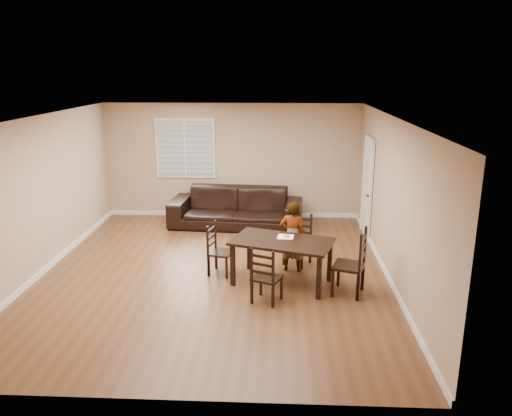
{
  "coord_description": "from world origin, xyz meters",
  "views": [
    {
      "loc": [
        1.13,
        -8.09,
        3.47
      ],
      "look_at": [
        0.7,
        0.69,
        1.0
      ],
      "focal_mm": 35.0,
      "sensor_mm": 36.0,
      "label": 1
    }
  ],
  "objects_px": {
    "chair_left": "(215,251)",
    "donut": "(287,236)",
    "chair_right": "(357,266)",
    "chair_near": "(300,240)",
    "child": "(292,236)",
    "chair_far": "(264,279)",
    "sofa": "(236,208)",
    "dining_table": "(282,245)"
  },
  "relations": [
    {
      "from": "chair_left",
      "to": "child",
      "type": "relative_size",
      "value": 0.72
    },
    {
      "from": "chair_near",
      "to": "child",
      "type": "xyz_separation_m",
      "value": [
        -0.16,
        -0.41,
        0.21
      ]
    },
    {
      "from": "chair_far",
      "to": "chair_left",
      "type": "relative_size",
      "value": 1.0
    },
    {
      "from": "chair_left",
      "to": "donut",
      "type": "relative_size",
      "value": 8.63
    },
    {
      "from": "dining_table",
      "to": "chair_far",
      "type": "height_order",
      "value": "chair_far"
    },
    {
      "from": "donut",
      "to": "sofa",
      "type": "bearing_deg",
      "value": 110.71
    },
    {
      "from": "dining_table",
      "to": "chair_right",
      "type": "height_order",
      "value": "chair_right"
    },
    {
      "from": "chair_far",
      "to": "donut",
      "type": "xyz_separation_m",
      "value": [
        0.35,
        0.96,
        0.37
      ]
    },
    {
      "from": "chair_far",
      "to": "donut",
      "type": "distance_m",
      "value": 1.09
    },
    {
      "from": "chair_far",
      "to": "child",
      "type": "distance_m",
      "value": 1.44
    },
    {
      "from": "child",
      "to": "chair_near",
      "type": "bearing_deg",
      "value": -102.24
    },
    {
      "from": "dining_table",
      "to": "chair_near",
      "type": "relative_size",
      "value": 1.93
    },
    {
      "from": "chair_left",
      "to": "donut",
      "type": "bearing_deg",
      "value": -85.01
    },
    {
      "from": "dining_table",
      "to": "sofa",
      "type": "height_order",
      "value": "sofa"
    },
    {
      "from": "chair_far",
      "to": "dining_table",
      "type": "bearing_deg",
      "value": -86.07
    },
    {
      "from": "chair_right",
      "to": "donut",
      "type": "xyz_separation_m",
      "value": [
        -1.1,
        0.55,
        0.29
      ]
    },
    {
      "from": "chair_far",
      "to": "chair_right",
      "type": "relative_size",
      "value": 0.83
    },
    {
      "from": "chair_left",
      "to": "child",
      "type": "distance_m",
      "value": 1.37
    },
    {
      "from": "chair_near",
      "to": "donut",
      "type": "relative_size",
      "value": 8.94
    },
    {
      "from": "chair_left",
      "to": "chair_right",
      "type": "relative_size",
      "value": 0.84
    },
    {
      "from": "child",
      "to": "sofa",
      "type": "xyz_separation_m",
      "value": [
        -1.21,
        2.53,
        -0.2
      ]
    },
    {
      "from": "chair_far",
      "to": "donut",
      "type": "bearing_deg",
      "value": -87.09
    },
    {
      "from": "donut",
      "to": "chair_far",
      "type": "bearing_deg",
      "value": -109.79
    },
    {
      "from": "chair_right",
      "to": "donut",
      "type": "height_order",
      "value": "chair_right"
    },
    {
      "from": "child",
      "to": "sofa",
      "type": "height_order",
      "value": "child"
    },
    {
      "from": "chair_far",
      "to": "child",
      "type": "relative_size",
      "value": 0.72
    },
    {
      "from": "dining_table",
      "to": "chair_near",
      "type": "height_order",
      "value": "chair_near"
    },
    {
      "from": "child",
      "to": "donut",
      "type": "distance_m",
      "value": 0.43
    },
    {
      "from": "chair_right",
      "to": "sofa",
      "type": "relative_size",
      "value": 0.37
    },
    {
      "from": "chair_right",
      "to": "child",
      "type": "xyz_separation_m",
      "value": [
        -0.99,
        0.94,
        0.14
      ]
    },
    {
      "from": "chair_far",
      "to": "donut",
      "type": "relative_size",
      "value": 8.62
    },
    {
      "from": "sofa",
      "to": "chair_near",
      "type": "bearing_deg",
      "value": -53.26
    },
    {
      "from": "chair_left",
      "to": "sofa",
      "type": "xyz_separation_m",
      "value": [
        0.13,
        2.71,
        0.02
      ]
    },
    {
      "from": "dining_table",
      "to": "chair_far",
      "type": "bearing_deg",
      "value": -90.59
    },
    {
      "from": "chair_far",
      "to": "child",
      "type": "height_order",
      "value": "child"
    },
    {
      "from": "sofa",
      "to": "chair_left",
      "type": "bearing_deg",
      "value": -88.75
    },
    {
      "from": "dining_table",
      "to": "chair_left",
      "type": "distance_m",
      "value": 1.24
    },
    {
      "from": "child",
      "to": "donut",
      "type": "xyz_separation_m",
      "value": [
        -0.11,
        -0.39,
        0.15
      ]
    },
    {
      "from": "dining_table",
      "to": "sofa",
      "type": "relative_size",
      "value": 0.61
    },
    {
      "from": "chair_left",
      "to": "sofa",
      "type": "height_order",
      "value": "chair_left"
    },
    {
      "from": "chair_far",
      "to": "sofa",
      "type": "xyz_separation_m",
      "value": [
        -0.76,
        3.88,
        0.02
      ]
    },
    {
      "from": "dining_table",
      "to": "chair_far",
      "type": "distance_m",
      "value": 0.88
    }
  ]
}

